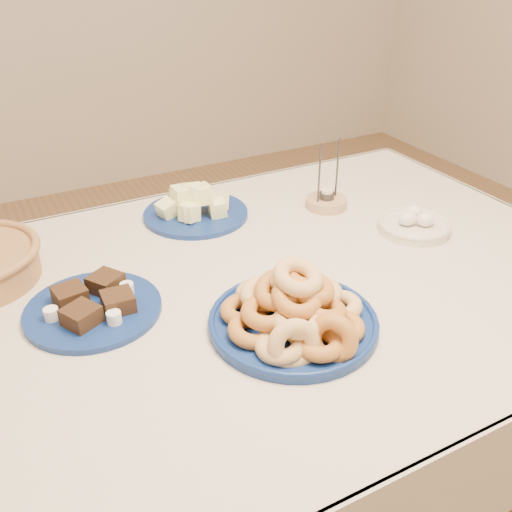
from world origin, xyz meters
name	(u,v)px	position (x,y,z in m)	size (l,w,h in m)	color
ground	(248,504)	(0.00, 0.00, 0.00)	(5.00, 5.00, 0.00)	olive
dining_table	(246,324)	(0.00, 0.00, 0.64)	(1.71, 1.11, 0.75)	brown
donut_platter	(294,312)	(0.01, -0.18, 0.79)	(0.44, 0.44, 0.15)	navy
melon_plate	(195,207)	(0.03, 0.37, 0.78)	(0.34, 0.34, 0.10)	navy
brownie_plate	(94,306)	(-0.32, 0.06, 0.77)	(0.35, 0.35, 0.05)	navy
candle_holder	(326,201)	(0.38, 0.25, 0.77)	(0.13, 0.13, 0.19)	tan
egg_bowl	(414,225)	(0.50, 0.02, 0.77)	(0.24, 0.24, 0.06)	beige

